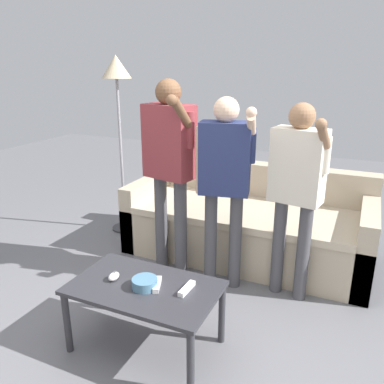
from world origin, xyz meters
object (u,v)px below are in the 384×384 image
at_px(couch, 248,224).
at_px(game_remote_wand_far, 187,289).
at_px(player_center, 225,173).
at_px(snack_bowl, 145,283).
at_px(player_left, 169,156).
at_px(game_remote_wand_near, 157,284).
at_px(coffee_table, 145,294).
at_px(player_right, 296,181).
at_px(game_remote_nunchuk, 114,276).
at_px(floor_lamp, 117,85).

height_order(couch, game_remote_wand_far, couch).
bearing_deg(player_center, snack_bowl, -100.32).
height_order(player_left, game_remote_wand_near, player_left).
distance_m(couch, coffee_table, 1.56).
xyz_separation_m(player_right, game_remote_wand_near, (-0.62, -0.95, -0.48)).
bearing_deg(snack_bowl, coffee_table, 132.21).
bearing_deg(player_right, game_remote_wand_near, -123.21).
bearing_deg(snack_bowl, game_remote_nunchuk, -179.16).
relative_size(coffee_table, game_remote_wand_far, 5.59).
bearing_deg(player_right, floor_lamp, 163.60).
xyz_separation_m(floor_lamp, player_left, (0.88, -0.60, -0.51)).
bearing_deg(snack_bowl, floor_lamp, 127.80).
bearing_deg(floor_lamp, game_remote_wand_far, -45.56).
distance_m(couch, game_remote_wand_far, 1.49).
height_order(couch, coffee_table, couch).
xyz_separation_m(floor_lamp, player_right, (1.89, -0.56, -0.60)).
bearing_deg(coffee_table, game_remote_wand_near, 16.57).
bearing_deg(floor_lamp, player_center, -24.74).
height_order(coffee_table, game_remote_wand_far, game_remote_wand_far).
distance_m(player_center, player_right, 0.53).
xyz_separation_m(game_remote_nunchuk, floor_lamp, (-0.98, 1.55, 1.07)).
relative_size(floor_lamp, player_center, 1.20).
xyz_separation_m(couch, game_remote_wand_near, (-0.12, -1.52, 0.17)).
relative_size(snack_bowl, game_remote_wand_near, 0.99).
distance_m(couch, player_right, 0.99).
bearing_deg(coffee_table, couch, 82.59).
height_order(player_left, game_remote_wand_far, player_left).
xyz_separation_m(player_left, player_right, (1.01, 0.04, -0.09)).
xyz_separation_m(game_remote_nunchuk, player_right, (0.91, 1.00, 0.47)).
bearing_deg(game_remote_nunchuk, player_left, 95.76).
bearing_deg(couch, player_right, -48.24).
bearing_deg(player_center, game_remote_wand_far, -84.64).
xyz_separation_m(coffee_table, game_remote_wand_far, (0.26, 0.06, 0.07)).
xyz_separation_m(coffee_table, floor_lamp, (-1.19, 1.53, 1.15)).
distance_m(coffee_table, game_remote_wand_near, 0.11).
height_order(snack_bowl, player_center, player_center).
xyz_separation_m(floor_lamp, game_remote_wand_near, (1.27, -1.51, -1.08)).
distance_m(game_remote_nunchuk, player_left, 1.11).
distance_m(snack_bowl, floor_lamp, 2.23).
height_order(game_remote_nunchuk, player_right, player_right).
xyz_separation_m(coffee_table, game_remote_nunchuk, (-0.21, -0.02, 0.08)).
relative_size(player_right, game_remote_wand_near, 9.35).
bearing_deg(couch, game_remote_wand_far, -87.65).
distance_m(snack_bowl, player_right, 1.29).
relative_size(game_remote_nunchuk, player_left, 0.05).
relative_size(couch, game_remote_wand_far, 13.48).
bearing_deg(player_center, game_remote_wand_near, -96.71).
distance_m(snack_bowl, player_center, 1.05).
bearing_deg(game_remote_wand_near, couch, 85.40).
distance_m(game_remote_nunchuk, game_remote_wand_near, 0.29).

